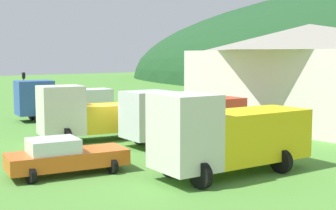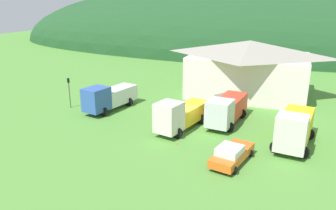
# 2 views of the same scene
# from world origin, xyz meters

# --- Properties ---
(ground_plane) EXTENTS (200.00, 200.00, 0.00)m
(ground_plane) POSITION_xyz_m (0.00, 0.00, 0.00)
(ground_plane) COLOR #518C38
(depot_building) EXTENTS (16.99, 12.43, 7.72)m
(depot_building) POSITION_xyz_m (3.37, 15.75, 3.98)
(depot_building) COLOR white
(depot_building) RESTS_ON ground
(play_shed_cream) EXTENTS (2.72, 2.57, 2.52)m
(play_shed_cream) POSITION_xyz_m (2.30, 7.23, 1.30)
(play_shed_cream) COLOR beige
(play_shed_cream) RESTS_ON ground
(box_truck_blue) EXTENTS (3.98, 8.18, 3.30)m
(box_truck_blue) POSITION_xyz_m (-11.55, 2.36, 1.70)
(box_truck_blue) COLOR #3356AD
(box_truck_blue) RESTS_ON ground
(heavy_rig_striped) EXTENTS (4.09, 8.25, 3.50)m
(heavy_rig_striped) POSITION_xyz_m (-1.24, -0.62, 1.69)
(heavy_rig_striped) COLOR silver
(heavy_rig_striped) RESTS_ON ground
(tow_truck_silver) EXTENTS (3.75, 8.21, 3.26)m
(tow_truck_silver) POSITION_xyz_m (2.91, 2.94, 1.72)
(tow_truck_silver) COLOR silver
(tow_truck_silver) RESTS_ON ground
(flatbed_truck_yellow) EXTENTS (3.91, 7.81, 3.73)m
(flatbed_truck_yellow) POSITION_xyz_m (9.98, -0.68, 1.86)
(flatbed_truck_yellow) COLOR silver
(flatbed_truck_yellow) RESTS_ON ground
(service_pickup_orange) EXTENTS (3.16, 5.60, 1.66)m
(service_pickup_orange) POSITION_xyz_m (5.24, -6.12, 0.83)
(service_pickup_orange) COLOR orange
(service_pickup_orange) RESTS_ON ground
(traffic_light_west) EXTENTS (0.20, 0.32, 3.81)m
(traffic_light_west) POSITION_xyz_m (-16.63, 1.50, 2.36)
(traffic_light_west) COLOR #4C4C51
(traffic_light_west) RESTS_ON ground
(traffic_cone_near_pickup) EXTENTS (0.36, 0.36, 0.47)m
(traffic_cone_near_pickup) POSITION_xyz_m (-0.29, -4.32, 0.00)
(traffic_cone_near_pickup) COLOR orange
(traffic_cone_near_pickup) RESTS_ON ground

